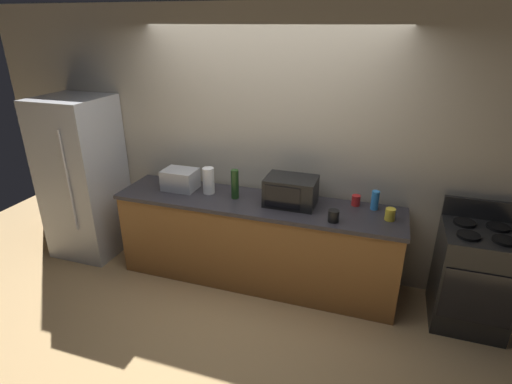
# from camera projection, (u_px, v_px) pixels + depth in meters

# --- Properties ---
(ground_plane) EXTENTS (8.00, 8.00, 0.00)m
(ground_plane) POSITION_uv_depth(u_px,v_px,m) (243.00, 301.00, 3.94)
(ground_plane) COLOR tan
(back_wall) EXTENTS (6.40, 0.10, 2.70)m
(back_wall) POSITION_uv_depth(u_px,v_px,m) (269.00, 146.00, 4.12)
(back_wall) COLOR #B2A893
(back_wall) RESTS_ON ground_plane
(counter_run) EXTENTS (2.84, 0.64, 0.90)m
(counter_run) POSITION_uv_depth(u_px,v_px,m) (256.00, 241.00, 4.12)
(counter_run) COLOR brown
(counter_run) RESTS_ON ground_plane
(refrigerator) EXTENTS (0.72, 0.73, 1.80)m
(refrigerator) POSITION_uv_depth(u_px,v_px,m) (83.00, 178.00, 4.53)
(refrigerator) COLOR #B7BABF
(refrigerator) RESTS_ON ground_plane
(stove_range) EXTENTS (0.60, 0.61, 1.08)m
(stove_range) POSITION_uv_depth(u_px,v_px,m) (472.00, 277.00, 3.53)
(stove_range) COLOR black
(stove_range) RESTS_ON ground_plane
(microwave) EXTENTS (0.48, 0.35, 0.27)m
(microwave) POSITION_uv_depth(u_px,v_px,m) (291.00, 191.00, 3.83)
(microwave) COLOR black
(microwave) RESTS_ON counter_run
(toaster_oven) EXTENTS (0.34, 0.26, 0.21)m
(toaster_oven) POSITION_uv_depth(u_px,v_px,m) (180.00, 179.00, 4.20)
(toaster_oven) COLOR #B7BABF
(toaster_oven) RESTS_ON counter_run
(paper_towel_roll) EXTENTS (0.12, 0.12, 0.27)m
(paper_towel_roll) POSITION_uv_depth(u_px,v_px,m) (209.00, 181.00, 4.08)
(paper_towel_roll) COLOR white
(paper_towel_roll) RESTS_ON counter_run
(bottle_wine) EXTENTS (0.08, 0.08, 0.30)m
(bottle_wine) POSITION_uv_depth(u_px,v_px,m) (235.00, 184.00, 3.96)
(bottle_wine) COLOR #1E3F19
(bottle_wine) RESTS_ON counter_run
(bottle_spray_cleaner) EXTENTS (0.07, 0.07, 0.18)m
(bottle_spray_cleaner) POSITION_uv_depth(u_px,v_px,m) (375.00, 200.00, 3.74)
(bottle_spray_cleaner) COLOR #338CE5
(bottle_spray_cleaner) RESTS_ON counter_run
(mug_red) EXTENTS (0.08, 0.08, 0.10)m
(mug_red) POSITION_uv_depth(u_px,v_px,m) (356.00, 200.00, 3.84)
(mug_red) COLOR red
(mug_red) RESTS_ON counter_run
(mug_yellow) EXTENTS (0.09, 0.09, 0.11)m
(mug_yellow) POSITION_uv_depth(u_px,v_px,m) (390.00, 214.00, 3.55)
(mug_yellow) COLOR yellow
(mug_yellow) RESTS_ON counter_run
(mug_black) EXTENTS (0.10, 0.10, 0.11)m
(mug_black) POSITION_uv_depth(u_px,v_px,m) (333.00, 216.00, 3.53)
(mug_black) COLOR black
(mug_black) RESTS_ON counter_run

